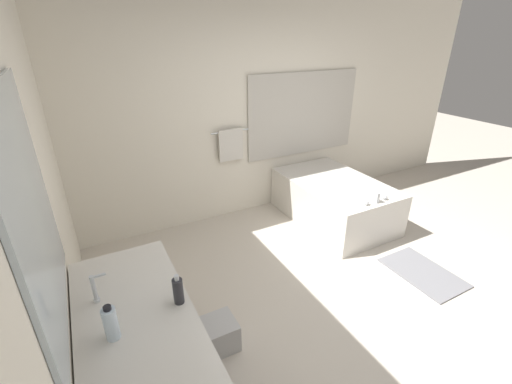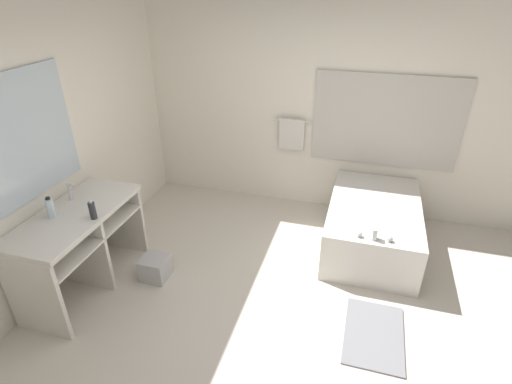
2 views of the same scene
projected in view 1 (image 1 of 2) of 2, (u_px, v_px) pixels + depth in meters
ground_plane at (362, 308)px, 3.09m from camera, size 16.00×16.00×0.00m
wall_back_with_blinds at (251, 112)px, 4.31m from camera, size 7.40×0.13×2.70m
wall_left_with_mirror at (37, 251)px, 1.56m from camera, size 0.08×7.40×2.70m
vanity_counter at (141, 342)px, 2.00m from camera, size 0.62×1.32×0.85m
sink_faucet at (95, 289)px, 1.93m from camera, size 0.09×0.04×0.18m
bathtub at (334, 198)px, 4.44m from camera, size 0.97×1.55×0.66m
water_bottle_1 at (111, 323)px, 1.70m from camera, size 0.07×0.07×0.20m
soap_dispenser at (178, 291)px, 1.93m from camera, size 0.06×0.06×0.19m
waste_bin at (219, 334)px, 2.67m from camera, size 0.26×0.26×0.24m
bath_mat at (423, 273)px, 3.53m from camera, size 0.50×0.77×0.02m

